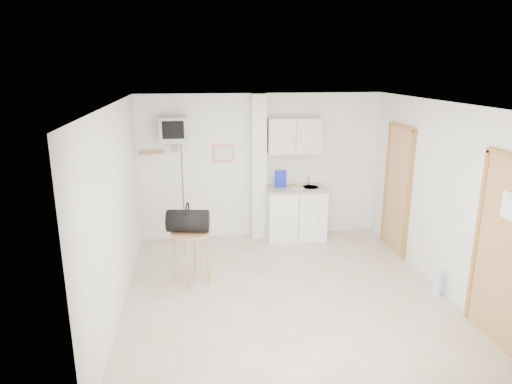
{
  "coord_description": "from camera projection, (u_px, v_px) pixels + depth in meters",
  "views": [
    {
      "loc": [
        -1.13,
        -5.43,
        2.93
      ],
      "look_at": [
        -0.31,
        0.6,
        1.25
      ],
      "focal_mm": 32.0,
      "sensor_mm": 36.0,
      "label": 1
    }
  ],
  "objects": [
    {
      "name": "kitchenette",
      "position": [
        295.0,
        194.0,
        7.89
      ],
      "size": [
        1.03,
        0.58,
        2.1
      ],
      "color": "white",
      "rests_on": "ground"
    },
    {
      "name": "round_table",
      "position": [
        191.0,
        240.0,
        6.26
      ],
      "size": [
        0.55,
        0.55,
        0.75
      ],
      "rotation": [
        0.0,
        0.0,
        -0.18
      ],
      "color": "#A37248",
      "rests_on": "ground"
    },
    {
      "name": "ground",
      "position": [
        285.0,
        293.0,
        6.12
      ],
      "size": [
        4.5,
        4.5,
        0.0
      ],
      "primitive_type": "plane",
      "color": "#B6AC90",
      "rests_on": "ground"
    },
    {
      "name": "crt_television",
      "position": [
        174.0,
        130.0,
        7.34
      ],
      "size": [
        0.44,
        0.45,
        2.15
      ],
      "color": "slate",
      "rests_on": "ground"
    },
    {
      "name": "water_bottle",
      "position": [
        438.0,
        284.0,
        6.0
      ],
      "size": [
        0.12,
        0.12,
        0.37
      ],
      "color": "#A4D0E6",
      "rests_on": "ground"
    },
    {
      "name": "room_envelope",
      "position": [
        304.0,
        179.0,
        5.82
      ],
      "size": [
        4.24,
        4.54,
        2.55
      ],
      "color": "white",
      "rests_on": "ground"
    },
    {
      "name": "duffel_bag",
      "position": [
        188.0,
        221.0,
        6.19
      ],
      "size": [
        0.6,
        0.4,
        0.41
      ],
      "rotation": [
        0.0,
        0.0,
        -0.17
      ],
      "color": "black",
      "rests_on": "round_table"
    }
  ]
}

